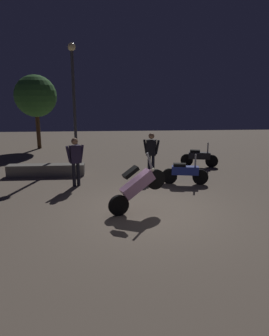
{
  "coord_description": "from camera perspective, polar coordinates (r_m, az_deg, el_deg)",
  "views": [
    {
      "loc": [
        -1.02,
        -7.54,
        3.05
      ],
      "look_at": [
        -0.33,
        0.97,
        1.0
      ],
      "focal_mm": 31.48,
      "sensor_mm": 36.0,
      "label": 1
    }
  ],
  "objects": [
    {
      "name": "ground_plane",
      "position": [
        8.2,
        2.89,
        -8.36
      ],
      "size": [
        40.0,
        40.0,
        0.0
      ],
      "primitive_type": "plane",
      "color": "#756656"
    },
    {
      "name": "motorcycle_pink_foreground",
      "position": [
        7.89,
        0.55,
        -3.5
      ],
      "size": [
        1.59,
        0.68,
        1.63
      ],
      "rotation": [
        0.0,
        0.0,
        0.36
      ],
      "color": "black",
      "rests_on": "ground_plane"
    },
    {
      "name": "motorcycle_blue_parked_left",
      "position": [
        10.7,
        9.72,
        -0.83
      ],
      "size": [
        1.65,
        0.47,
        1.11
      ],
      "rotation": [
        0.0,
        0.0,
        6.1
      ],
      "color": "black",
      "rests_on": "ground_plane"
    },
    {
      "name": "motorcycle_black_parked_right",
      "position": [
        13.55,
        12.42,
        2.07
      ],
      "size": [
        1.62,
        0.56,
        1.11
      ],
      "rotation": [
        0.0,
        0.0,
        6.0
      ],
      "color": "black",
      "rests_on": "ground_plane"
    },
    {
      "name": "person_rider_beside",
      "position": [
        11.57,
        3.26,
        3.4
      ],
      "size": [
        0.66,
        0.35,
        1.71
      ],
      "rotation": [
        0.0,
        0.0,
        1.22
      ],
      "color": "black",
      "rests_on": "ground_plane"
    },
    {
      "name": "person_bystander_far",
      "position": [
        10.41,
        -11.39,
        2.0
      ],
      "size": [
        0.63,
        0.38,
        1.71
      ],
      "rotation": [
        0.0,
        0.0,
        5.18
      ],
      "color": "black",
      "rests_on": "ground_plane"
    },
    {
      "name": "streetlamp_near",
      "position": [
        14.68,
        -11.72,
        14.76
      ],
      "size": [
        0.36,
        0.36,
        5.48
      ],
      "color": "#38383D",
      "rests_on": "ground_plane"
    },
    {
      "name": "tree_left_bg",
      "position": [
        18.82,
        -18.59,
        13.02
      ],
      "size": [
        2.45,
        2.45,
        4.36
      ],
      "color": "#4C331E",
      "rests_on": "ground_plane"
    },
    {
      "name": "planter_wall_low",
      "position": [
        12.29,
        -16.7,
        -0.36
      ],
      "size": [
        3.02,
        0.5,
        0.45
      ],
      "color": "gray",
      "rests_on": "ground_plane"
    }
  ]
}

